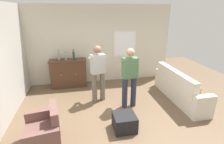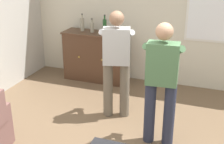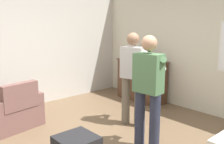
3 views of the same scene
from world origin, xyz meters
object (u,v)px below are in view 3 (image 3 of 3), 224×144
object	(u,v)px
bottle_spirits_clear	(141,55)
person_standing_left	(133,75)
bottle_wine_green	(149,55)
bottle_liquor_amber	(135,53)
person_standing_right	(148,88)
armchair	(14,112)
sideboard_cabinet	(141,80)

from	to	relation	value
bottle_spirits_clear	person_standing_left	xyz separation A→B (m)	(0.94, -1.25, -0.14)
bottle_spirits_clear	bottle_wine_green	bearing A→B (deg)	-2.33
bottle_wine_green	bottle_spirits_clear	world-z (taller)	bottle_wine_green
bottle_liquor_amber	bottle_spirits_clear	bearing A→B (deg)	-9.19
bottle_wine_green	bottle_liquor_amber	size ratio (longest dim) A/B	1.07
bottle_liquor_amber	person_standing_right	distance (m)	2.67
bottle_liquor_amber	person_standing_left	xyz separation A→B (m)	(1.17, -1.29, -0.17)
bottle_spirits_clear	bottle_liquor_amber	bearing A→B (deg)	170.81
bottle_liquor_amber	person_standing_left	bearing A→B (deg)	-47.85
armchair	person_standing_left	size ratio (longest dim) A/B	0.58
armchair	bottle_spirits_clear	world-z (taller)	bottle_spirits_clear
sideboard_cabinet	person_standing_right	distance (m)	2.48
bottle_liquor_amber	person_standing_right	xyz separation A→B (m)	(1.96, -1.80, -0.17)
bottle_wine_green	bottle_spirits_clear	xyz separation A→B (m)	(-0.27, 0.01, -0.04)
sideboard_cabinet	person_standing_right	xyz separation A→B (m)	(1.68, -1.76, 0.45)
bottle_liquor_amber	bottle_spirits_clear	world-z (taller)	bottle_liquor_amber
person_standing_right	bottle_wine_green	bearing A→B (deg)	129.88
sideboard_cabinet	bottle_spirits_clear	distance (m)	0.59
bottle_spirits_clear	armchair	bearing A→B (deg)	-96.86
armchair	bottle_wine_green	xyz separation A→B (m)	(0.62, 2.91, 0.84)
sideboard_cabinet	bottle_liquor_amber	distance (m)	0.68
bottle_wine_green	sideboard_cabinet	bearing A→B (deg)	178.47
person_standing_left	bottle_wine_green	bearing A→B (deg)	118.46
armchair	sideboard_cabinet	bearing A→B (deg)	82.13
sideboard_cabinet	bottle_spirits_clear	size ratio (longest dim) A/B	4.62
bottle_wine_green	person_standing_right	bearing A→B (deg)	-50.12
armchair	sideboard_cabinet	distance (m)	2.95
armchair	bottle_liquor_amber	world-z (taller)	bottle_liquor_amber
bottle_liquor_amber	person_standing_right	world-z (taller)	person_standing_right
bottle_wine_green	person_standing_left	bearing A→B (deg)	-61.54
bottle_spirits_clear	person_standing_right	world-z (taller)	person_standing_right
sideboard_cabinet	person_standing_right	bearing A→B (deg)	-46.30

